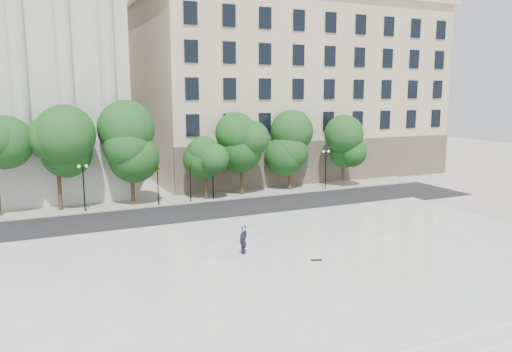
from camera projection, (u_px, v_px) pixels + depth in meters
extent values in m
plane|color=#ACABA3|center=(273.00, 292.00, 26.07)|extent=(160.00, 160.00, 0.00)
cube|color=white|center=(249.00, 270.00, 28.72)|extent=(44.00, 22.00, 0.45)
cube|color=black|center=(178.00, 216.00, 42.20)|extent=(60.00, 8.00, 0.02)
cube|color=#A19F94|center=(160.00, 201.00, 47.56)|extent=(60.00, 4.00, 0.12)
cube|color=beige|center=(276.00, 91.00, 67.52)|extent=(36.00, 26.00, 21.00)
cube|color=#A65335|center=(277.00, 0.00, 65.57)|extent=(34.00, 24.00, 1.40)
cylinder|color=black|center=(158.00, 188.00, 45.52)|extent=(0.10, 0.10, 3.50)
imported|color=black|center=(157.00, 165.00, 45.17)|extent=(0.87, 1.86, 0.73)
cylinder|color=black|center=(190.00, 185.00, 46.79)|extent=(0.10, 0.10, 3.50)
imported|color=black|center=(190.00, 163.00, 46.45)|extent=(0.53, 1.58, 0.62)
imported|color=black|center=(243.00, 250.00, 30.88)|extent=(1.37, 1.86, 0.48)
cube|color=black|center=(316.00, 260.00, 29.64)|extent=(0.71, 0.39, 0.07)
cylinder|color=#382619|center=(60.00, 194.00, 43.67)|extent=(0.36, 0.36, 3.12)
sphere|color=#134317|center=(57.00, 146.00, 42.97)|extent=(4.54, 4.54, 4.54)
cylinder|color=#382619|center=(133.00, 191.00, 45.79)|extent=(0.36, 0.36, 2.87)
sphere|color=#134317|center=(131.00, 148.00, 45.14)|extent=(4.38, 4.38, 4.38)
cylinder|color=#382619|center=(206.00, 186.00, 48.24)|extent=(0.36, 0.36, 2.73)
sphere|color=#134317|center=(206.00, 148.00, 47.63)|extent=(3.50, 3.50, 3.50)
cylinder|color=#382619|center=(242.00, 181.00, 50.49)|extent=(0.36, 0.36, 2.99)
sphere|color=#134317|center=(242.00, 141.00, 49.82)|extent=(3.99, 3.99, 3.99)
cylinder|color=#382619|center=(290.00, 179.00, 53.16)|extent=(0.36, 0.36, 2.48)
sphere|color=#134317|center=(290.00, 147.00, 52.61)|extent=(4.04, 4.04, 4.04)
cylinder|color=#382619|center=(343.00, 176.00, 54.92)|extent=(0.36, 0.36, 2.52)
sphere|color=#134317|center=(344.00, 145.00, 54.36)|extent=(3.67, 3.67, 3.67)
cylinder|color=black|center=(84.00, 190.00, 43.12)|extent=(0.12, 0.12, 3.99)
cube|color=black|center=(83.00, 167.00, 42.79)|extent=(0.60, 0.06, 0.06)
sphere|color=white|center=(79.00, 166.00, 42.65)|extent=(0.28, 0.28, 0.28)
sphere|color=white|center=(86.00, 166.00, 42.90)|extent=(0.28, 0.28, 0.28)
cylinder|color=black|center=(213.00, 178.00, 47.97)|extent=(0.12, 0.12, 4.31)
cube|color=black|center=(213.00, 156.00, 47.62)|extent=(0.60, 0.06, 0.06)
sphere|color=white|center=(210.00, 155.00, 47.48)|extent=(0.28, 0.28, 0.28)
sphere|color=white|center=(216.00, 155.00, 47.72)|extent=(0.28, 0.28, 0.28)
cylinder|color=black|center=(326.00, 171.00, 53.25)|extent=(0.12, 0.12, 4.05)
cube|color=black|center=(326.00, 152.00, 52.91)|extent=(0.60, 0.06, 0.06)
sphere|color=white|center=(324.00, 152.00, 52.77)|extent=(0.28, 0.28, 0.28)
sphere|color=white|center=(328.00, 151.00, 53.02)|extent=(0.28, 0.28, 0.28)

